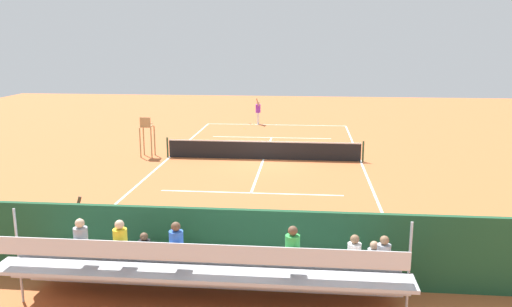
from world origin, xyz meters
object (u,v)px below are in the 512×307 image
Objects in this scene: bleacher_stand at (210,270)px; line_judge at (78,230)px; courtside_bench at (305,254)px; tennis_net at (264,150)px; umpire_chair at (147,132)px; tennis_ball_near at (245,129)px; equipment_bag at (229,266)px; tennis_ball_far at (241,125)px; tennis_player at (258,110)px; tennis_racket at (252,124)px.

bleacher_stand is 4.70× the size of line_judge.
bleacher_stand is at bearing 44.17° from courtside_bench.
umpire_chair is at bearing -0.31° from tennis_net.
tennis_ball_near is (2.07, -9.02, -0.47)m from tennis_net.
umpire_chair reaches higher than courtside_bench.
tennis_net reaches higher than equipment_bag.
line_judge is at bearing 99.25° from umpire_chair.
line_judge reaches higher than tennis_ball_near.
tennis_net is 9.26m from tennis_ball_near.
bleacher_stand is at bearing 90.23° from tennis_net.
umpire_chair is 32.42× the size of tennis_ball_far.
tennis_ball_far is at bearing -84.38° from bleacher_stand.
tennis_player reaches higher than tennis_ball_far.
tennis_ball_near is at bearing -79.08° from courtside_bench.
umpire_chair is at bearing -80.75° from line_judge.
tennis_player and line_judge have the same top height.
bleacher_stand is at bearing 112.11° from umpire_chair.
tennis_racket is (1.75, -10.99, -0.49)m from tennis_net.
tennis_racket is (-4.45, -10.95, -1.30)m from umpire_chair.
tennis_racket is 8.40× the size of tennis_ball_near.
tennis_net reaches higher than tennis_ball_far.
tennis_net is 11.30m from tennis_player.
bleacher_stand is 26.45m from tennis_racket.
bleacher_stand reaches higher than equipment_bag.
line_judge is (4.21, -0.06, 0.84)m from equipment_bag.
umpire_chair reaches higher than tennis_ball_far.
tennis_ball_far is (-3.71, -10.55, -1.28)m from umpire_chair.
tennis_player is 1.10m from tennis_racket.
equipment_bag is at bearing 179.12° from line_judge.
tennis_ball_near is at bearing -77.08° from tennis_net.
bleacher_stand is 26.10m from tennis_ball_far.
tennis_player is 1.00× the size of line_judge.
equipment_bag is 22.53m from tennis_ball_near.
courtside_bench is 0.93× the size of line_judge.
tennis_player is 2.51m from tennis_ball_near.
tennis_ball_far is at bearing -109.36° from umpire_chair.
umpire_chair is 1.11× the size of line_judge.
umpire_chair reaches higher than equipment_bag.
tennis_ball_near is 1.00× the size of tennis_ball_far.
courtside_bench is 27.27× the size of tennis_ball_near.
tennis_ball_far is 0.03× the size of line_judge.
tennis_racket is 0.85m from tennis_ball_far.
line_judge is (2.68, 24.54, 0.00)m from tennis_player.
line_judge is at bearing 73.21° from tennis_net.
tennis_ball_near is at bearing 71.75° from tennis_player.
tennis_player is at bearing -96.22° from line_judge.
tennis_ball_far is (1.15, 0.62, -0.98)m from tennis_player.
tennis_net is 11.44× the size of equipment_bag.
bleacher_stand is at bearing 153.41° from line_judge.
tennis_net is 11.14m from tennis_racket.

